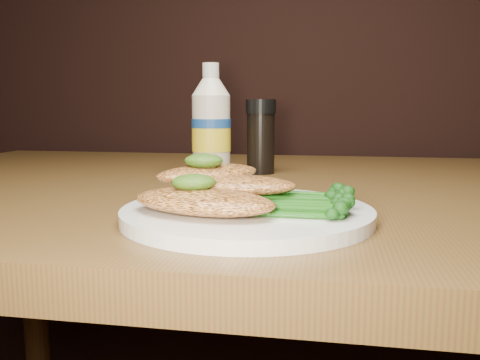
# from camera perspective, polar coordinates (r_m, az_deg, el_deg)

# --- Properties ---
(plate) EXTENTS (0.24, 0.24, 0.01)m
(plate) POSITION_cam_1_polar(r_m,az_deg,el_deg) (0.49, 0.79, -3.79)
(plate) COLOR white
(plate) RESTS_ON dining_table
(chicken_front) EXTENTS (0.15, 0.11, 0.02)m
(chicken_front) POSITION_cam_1_polar(r_m,az_deg,el_deg) (0.46, -4.11, -2.39)
(chicken_front) COLOR #E38E48
(chicken_front) RESTS_ON plate
(chicken_mid) EXTENTS (0.13, 0.07, 0.02)m
(chicken_mid) POSITION_cam_1_polar(r_m,az_deg,el_deg) (0.51, -0.51, -0.54)
(chicken_mid) COLOR #E38E48
(chicken_mid) RESTS_ON plate
(chicken_back) EXTENTS (0.13, 0.13, 0.02)m
(chicken_back) POSITION_cam_1_polar(r_m,az_deg,el_deg) (0.53, -3.54, 0.75)
(chicken_back) COLOR #E38E48
(chicken_back) RESTS_ON plate
(pesto_front) EXTENTS (0.05, 0.05, 0.02)m
(pesto_front) POSITION_cam_1_polar(r_m,az_deg,el_deg) (0.47, -5.16, -0.26)
(pesto_front) COLOR black
(pesto_front) RESTS_ON chicken_front
(pesto_back) EXTENTS (0.05, 0.05, 0.02)m
(pesto_back) POSITION_cam_1_polar(r_m,az_deg,el_deg) (0.53, -4.07, 2.14)
(pesto_back) COLOR black
(pesto_back) RESTS_ON chicken_back
(broccolini_bundle) EXTENTS (0.14, 0.13, 0.02)m
(broccolini_bundle) POSITION_cam_1_polar(r_m,az_deg,el_deg) (0.48, 6.69, -2.17)
(broccolini_bundle) COLOR #1B5813
(broccolini_bundle) RESTS_ON plate
(mayo_bottle) EXTENTS (0.08, 0.08, 0.17)m
(mayo_bottle) POSITION_cam_1_polar(r_m,az_deg,el_deg) (0.80, -3.23, 6.73)
(mayo_bottle) COLOR #F2E5CD
(mayo_bottle) RESTS_ON dining_table
(pepper_grinder) EXTENTS (0.06, 0.06, 0.12)m
(pepper_grinder) POSITION_cam_1_polar(r_m,az_deg,el_deg) (0.82, 2.32, 4.84)
(pepper_grinder) COLOR black
(pepper_grinder) RESTS_ON dining_table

